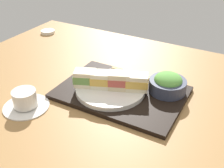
% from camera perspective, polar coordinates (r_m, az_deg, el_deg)
% --- Properties ---
extents(ground_plane, '(1.40, 1.00, 0.03)m').
position_cam_1_polar(ground_plane, '(0.98, 0.58, -2.06)').
color(ground_plane, olive).
extents(serving_tray, '(0.43, 0.29, 0.02)m').
position_cam_1_polar(serving_tray, '(0.95, 1.87, -1.78)').
color(serving_tray, black).
rests_on(serving_tray, ground_plane).
extents(sandwich_plate, '(0.24, 0.24, 0.02)m').
position_cam_1_polar(sandwich_plate, '(0.94, -0.30, -1.09)').
color(sandwich_plate, silver).
rests_on(sandwich_plate, serving_tray).
extents(sandwich_nearmost, '(0.09, 0.08, 0.06)m').
position_cam_1_polar(sandwich_nearmost, '(0.91, 5.18, 0.36)').
color(sandwich_nearmost, beige).
rests_on(sandwich_nearmost, sandwich_plate).
extents(sandwich_inner_near, '(0.09, 0.08, 0.06)m').
position_cam_1_polar(sandwich_inner_near, '(0.91, 1.52, 0.74)').
color(sandwich_inner_near, beige).
rests_on(sandwich_inner_near, sandwich_plate).
extents(sandwich_inner_far, '(0.09, 0.08, 0.06)m').
position_cam_1_polar(sandwich_inner_far, '(0.92, -2.10, 0.93)').
color(sandwich_inner_far, '#EFE5C1').
rests_on(sandwich_inner_far, sandwich_plate).
extents(sandwich_farmost, '(0.09, 0.07, 0.06)m').
position_cam_1_polar(sandwich_farmost, '(0.93, -5.65, 1.24)').
color(sandwich_farmost, beige).
rests_on(sandwich_farmost, sandwich_plate).
extents(salad_bowl, '(0.13, 0.13, 0.07)m').
position_cam_1_polar(salad_bowl, '(0.94, 11.55, 0.09)').
color(salad_bowl, '#33384C').
rests_on(salad_bowl, serving_tray).
extents(chopsticks_pair, '(0.21, 0.02, 0.01)m').
position_cam_1_polar(chopsticks_pair, '(1.04, 5.07, 2.12)').
color(chopsticks_pair, tan).
rests_on(chopsticks_pair, serving_tray).
extents(coffee_cup, '(0.15, 0.15, 0.06)m').
position_cam_1_polar(coffee_cup, '(0.92, -17.65, -3.29)').
color(coffee_cup, silver).
rests_on(coffee_cup, ground_plane).
extents(small_sauce_dish, '(0.07, 0.07, 0.02)m').
position_cam_1_polar(small_sauce_dish, '(1.51, -13.23, 10.56)').
color(small_sauce_dish, silver).
rests_on(small_sauce_dish, ground_plane).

